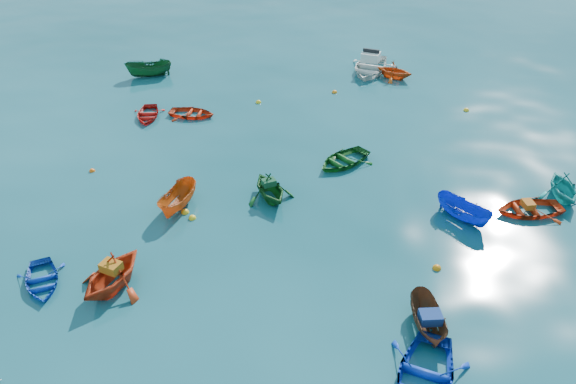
# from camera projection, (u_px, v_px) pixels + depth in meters

# --- Properties ---
(ground) EXTENTS (160.00, 160.00, 0.00)m
(ground) POSITION_uv_depth(u_px,v_px,m) (269.00, 269.00, 22.35)
(ground) COLOR #093E47
(ground) RESTS_ON ground
(dinghy_blue_sw) EXTENTS (2.95, 3.19, 0.54)m
(dinghy_blue_sw) POSITION_uv_depth(u_px,v_px,m) (43.00, 284.00, 21.66)
(dinghy_blue_sw) COLOR #0E3AAF
(dinghy_blue_sw) RESTS_ON ground
(sampan_brown_mid) EXTENTS (1.55, 2.82, 1.03)m
(sampan_brown_mid) POSITION_uv_depth(u_px,v_px,m) (426.00, 328.00, 19.80)
(sampan_brown_mid) COLOR #55331E
(sampan_brown_mid) RESTS_ON ground
(dinghy_blue_se) EXTENTS (3.43, 4.21, 0.77)m
(dinghy_blue_se) POSITION_uv_depth(u_px,v_px,m) (423.00, 383.00, 17.89)
(dinghy_blue_se) COLOR #0F37BB
(dinghy_blue_se) RESTS_ON ground
(dinghy_orange_w) EXTENTS (3.37, 3.65, 1.60)m
(dinghy_orange_w) POSITION_uv_depth(u_px,v_px,m) (115.00, 287.00, 21.53)
(dinghy_orange_w) COLOR red
(dinghy_orange_w) RESTS_ON ground
(dinghy_green_e) EXTENTS (3.75, 3.85, 0.65)m
(dinghy_green_e) POSITION_uv_depth(u_px,v_px,m) (343.00, 163.00, 29.15)
(dinghy_green_e) COLOR #14551B
(dinghy_green_e) RESTS_ON ground
(dinghy_cyan_se) EXTENTS (2.52, 2.84, 1.37)m
(dinghy_cyan_se) POSITION_uv_depth(u_px,v_px,m) (561.00, 197.00, 26.58)
(dinghy_cyan_se) COLOR teal
(dinghy_cyan_se) RESTS_ON ground
(dinghy_red_nw) EXTENTS (2.84, 2.08, 0.57)m
(dinghy_red_nw) POSITION_uv_depth(u_px,v_px,m) (192.00, 116.00, 33.75)
(dinghy_red_nw) COLOR red
(dinghy_red_nw) RESTS_ON ground
(sampan_orange_n) EXTENTS (1.55, 3.01, 1.11)m
(sampan_orange_n) POSITION_uv_depth(u_px,v_px,m) (179.00, 208.00, 25.86)
(sampan_orange_n) COLOR #C55012
(sampan_orange_n) RESTS_ON ground
(dinghy_green_n) EXTENTS (3.36, 3.46, 1.39)m
(dinghy_green_n) POSITION_uv_depth(u_px,v_px,m) (270.00, 198.00, 26.49)
(dinghy_green_n) COLOR #12511B
(dinghy_green_n) RESTS_ON ground
(dinghy_red_ne) EXTENTS (3.53, 2.93, 0.63)m
(dinghy_red_ne) POSITION_uv_depth(u_px,v_px,m) (528.00, 212.00, 25.57)
(dinghy_red_ne) COLOR red
(dinghy_red_ne) RESTS_ON ground
(sampan_blue_far) EXTENTS (2.78, 2.59, 1.07)m
(sampan_blue_far) POSITION_uv_depth(u_px,v_px,m) (462.00, 219.00, 25.15)
(sampan_blue_far) COLOR #0F2CC5
(sampan_blue_far) RESTS_ON ground
(dinghy_red_far) EXTENTS (2.46, 3.02, 0.55)m
(dinghy_red_far) POSITION_uv_depth(u_px,v_px,m) (148.00, 117.00, 33.62)
(dinghy_red_far) COLOR red
(dinghy_red_far) RESTS_ON ground
(dinghy_orange_far) EXTENTS (3.07, 2.88, 1.30)m
(dinghy_orange_far) POSITION_uv_depth(u_px,v_px,m) (394.00, 78.00, 38.60)
(dinghy_orange_far) COLOR #CE4D13
(dinghy_orange_far) RESTS_ON ground
(sampan_green_far) EXTENTS (3.34, 2.28, 1.21)m
(sampan_green_far) POSITION_uv_depth(u_px,v_px,m) (150.00, 76.00, 38.84)
(sampan_green_far) COLOR #0F4220
(sampan_green_far) RESTS_ON ground
(motorboat_white) EXTENTS (4.10, 5.10, 1.54)m
(motorboat_white) POSITION_uv_depth(u_px,v_px,m) (369.00, 72.00, 39.57)
(motorboat_white) COLOR silver
(motorboat_white) RESTS_ON ground
(tarp_blue_a) EXTENTS (0.86, 0.72, 0.36)m
(tarp_blue_a) POSITION_uv_depth(u_px,v_px,m) (430.00, 317.00, 19.28)
(tarp_blue_a) COLOR navy
(tarp_blue_a) RESTS_ON sampan_brown_mid
(tarp_orange_a) EXTENTS (0.86, 0.74, 0.36)m
(tarp_orange_a) POSITION_uv_depth(u_px,v_px,m) (111.00, 267.00, 21.02)
(tarp_orange_a) COLOR #B16012
(tarp_orange_a) RESTS_ON dinghy_orange_w
(tarp_green_b) EXTENTS (0.76, 0.72, 0.30)m
(tarp_green_b) POSITION_uv_depth(u_px,v_px,m) (269.00, 182.00, 26.10)
(tarp_green_b) COLOR #124929
(tarp_green_b) RESTS_ON dinghy_green_n
(tarp_orange_b) EXTENTS (0.60, 0.70, 0.29)m
(tarp_orange_b) POSITION_uv_depth(u_px,v_px,m) (528.00, 204.00, 25.30)
(tarp_orange_b) COLOR #B05612
(tarp_orange_b) RESTS_ON dinghy_red_ne
(buoy_ye_a) EXTENTS (0.34, 0.34, 0.34)m
(buoy_ye_a) POSITION_uv_depth(u_px,v_px,m) (192.00, 218.00, 25.18)
(buoy_ye_a) COLOR yellow
(buoy_ye_a) RESTS_ON ground
(buoy_or_b) EXTENTS (0.35, 0.35, 0.35)m
(buoy_or_b) POSITION_uv_depth(u_px,v_px,m) (437.00, 269.00, 22.40)
(buoy_or_b) COLOR orange
(buoy_or_b) RESTS_ON ground
(buoy_or_c) EXTENTS (0.29, 0.29, 0.29)m
(buoy_or_c) POSITION_uv_depth(u_px,v_px,m) (92.00, 171.00, 28.51)
(buoy_or_c) COLOR #FF610D
(buoy_or_c) RESTS_ON ground
(buoy_ye_c) EXTENTS (0.36, 0.36, 0.36)m
(buoy_ye_c) POSITION_uv_depth(u_px,v_px,m) (185.00, 213.00, 25.55)
(buoy_ye_c) COLOR gold
(buoy_ye_c) RESTS_ON ground
(buoy_ye_d) EXTENTS (0.35, 0.35, 0.35)m
(buoy_ye_d) POSITION_uv_depth(u_px,v_px,m) (258.00, 103.00, 35.31)
(buoy_ye_d) COLOR yellow
(buoy_ye_d) RESTS_ON ground
(buoy_or_e) EXTENTS (0.34, 0.34, 0.34)m
(buoy_or_e) POSITION_uv_depth(u_px,v_px,m) (334.00, 93.00, 36.59)
(buoy_or_e) COLOR orange
(buoy_or_e) RESTS_ON ground
(buoy_ye_e) EXTENTS (0.35, 0.35, 0.35)m
(buoy_ye_e) POSITION_uv_depth(u_px,v_px,m) (466.00, 111.00, 34.36)
(buoy_ye_e) COLOR yellow
(buoy_ye_e) RESTS_ON ground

